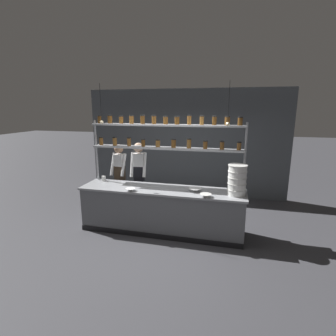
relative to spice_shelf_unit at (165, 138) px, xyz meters
name	(u,v)px	position (x,y,z in m)	size (l,w,h in m)	color
ground_plane	(162,230)	(0.00, -0.33, -1.91)	(40.00, 40.00, 0.00)	#3D3D42
back_wall	(185,143)	(0.00, 2.22, -0.39)	(5.75, 0.12, 3.03)	#4C5156
prep_counter	(162,210)	(0.00, -0.33, -1.45)	(3.35, 0.76, 0.92)	slate
spice_shelf_unit	(165,138)	(0.00, 0.00, 0.00)	(3.23, 0.28, 2.38)	#999BA0
chef_left	(120,174)	(-1.25, 0.43, -0.94)	(0.38, 0.31, 1.68)	black
chef_center	(139,174)	(-0.72, 0.31, -0.89)	(0.39, 0.32, 1.75)	black
container_stack	(237,180)	(1.47, -0.36, -0.70)	(0.35, 0.35, 0.58)	white
prep_bowl_near_left	(206,196)	(0.92, -0.63, -0.96)	(0.22, 0.22, 0.06)	silver
prep_bowl_center_front	(130,190)	(-0.56, -0.62, -0.96)	(0.20, 0.20, 0.05)	white
prep_bowl_center_back	(195,190)	(0.68, -0.35, -0.96)	(0.25, 0.25, 0.07)	white
serving_cup_front	(104,178)	(-1.41, -0.08, -0.94)	(0.09, 0.09, 0.11)	silver
pendant_light_row	(161,121)	(0.00, -0.33, 0.37)	(2.56, 0.07, 0.79)	black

